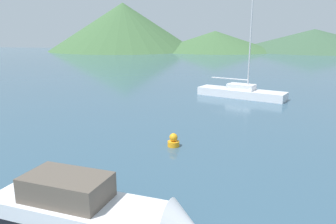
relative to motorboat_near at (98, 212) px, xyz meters
The scene contains 6 objects.
motorboat_near is the anchor object (origin of this frame).
sailboat_inner 22.35m from the motorboat_near, 76.24° to the left, with size 8.07×5.02×10.01m.
buoy_marker 7.58m from the motorboat_near, 80.92° to the left, with size 0.61×0.61×0.70m.
hill_west 105.59m from the motorboat_near, 106.46° to the left, with size 49.22×49.22×15.54m.
hill_central 101.99m from the motorboat_near, 89.54° to the left, with size 39.93×39.93×6.40m.
hill_east 113.86m from the motorboat_near, 73.08° to the left, with size 52.77×52.77×7.03m.
Camera 1 is at (2.58, -4.42, 5.71)m, focal length 35.00 mm.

